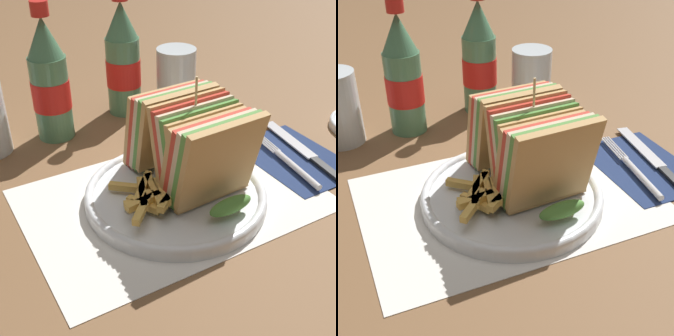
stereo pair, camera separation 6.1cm
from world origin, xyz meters
The scene contains 11 objects.
ground_plane centered at (0.00, 0.00, 0.00)m, with size 4.00×4.00×0.00m, color brown.
placemat centered at (0.03, -0.02, 0.00)m, with size 0.38×0.26×0.00m.
plate_main centered at (0.03, -0.02, 0.01)m, with size 0.24×0.24×0.02m.
club_sandwich centered at (0.06, -0.02, 0.07)m, with size 0.12×0.19×0.15m.
fries_pile centered at (-0.02, -0.03, 0.03)m, with size 0.08×0.10×0.02m.
napkin centered at (0.24, -0.02, 0.00)m, with size 0.12×0.18×0.00m.
fork centered at (0.22, -0.04, 0.01)m, with size 0.04×0.17×0.01m.
knife centered at (0.26, -0.02, 0.01)m, with size 0.05×0.21×0.00m.
coke_bottle_near centered at (-0.05, 0.23, 0.09)m, with size 0.06×0.06×0.22m.
coke_bottle_far centered at (0.09, 0.26, 0.09)m, with size 0.06×0.06×0.22m.
glass_near centered at (0.17, 0.21, 0.06)m, with size 0.07×0.07×0.12m.
Camera 1 is at (-0.23, -0.45, 0.37)m, focal length 50.00 mm.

